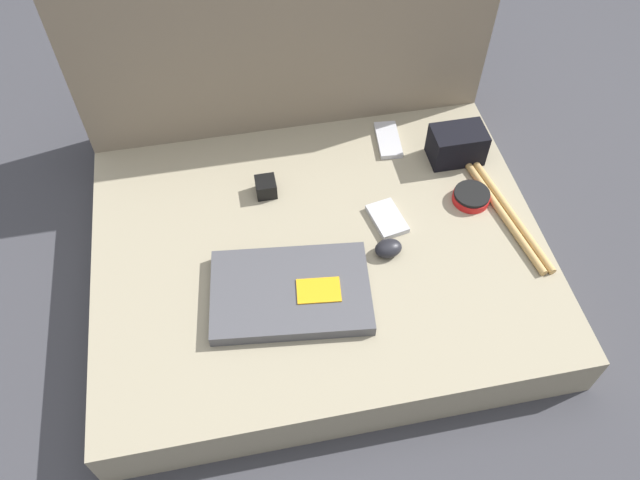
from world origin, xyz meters
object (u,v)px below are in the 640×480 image
at_px(phone_silver, 388,140).
at_px(laptop, 291,292).
at_px(camera_pouch, 457,145).
at_px(phone_black, 387,219).
at_px(computer_mouse, 388,248).
at_px(speaker_puck, 471,197).
at_px(charger_brick, 266,187).

bearing_deg(phone_silver, laptop, -122.45).
bearing_deg(laptop, camera_pouch, 41.40).
relative_size(phone_black, camera_pouch, 0.86).
relative_size(computer_mouse, phone_black, 0.59).
distance_m(speaker_puck, phone_silver, 0.27).
distance_m(phone_silver, phone_black, 0.26).
height_order(laptop, camera_pouch, camera_pouch).
xyz_separation_m(speaker_puck, phone_silver, (-0.14, 0.23, -0.01)).
bearing_deg(camera_pouch, phone_black, -142.56).
bearing_deg(speaker_puck, computer_mouse, -154.13).
height_order(laptop, phone_silver, laptop).
bearing_deg(computer_mouse, speaker_puck, 19.53).
distance_m(computer_mouse, speaker_puck, 0.26).
bearing_deg(charger_brick, camera_pouch, 3.33).
height_order(laptop, charger_brick, charger_brick).
bearing_deg(laptop, charger_brick, 98.64).
bearing_deg(phone_black, laptop, -158.60).
height_order(computer_mouse, phone_black, computer_mouse).
height_order(computer_mouse, camera_pouch, camera_pouch).
xyz_separation_m(phone_silver, phone_black, (-0.07, -0.25, 0.00)).
relative_size(speaker_puck, charger_brick, 1.74).
bearing_deg(phone_black, computer_mouse, -114.71).
relative_size(computer_mouse, camera_pouch, 0.51).
distance_m(laptop, charger_brick, 0.30).
xyz_separation_m(phone_black, charger_brick, (-0.26, 0.14, 0.01)).
bearing_deg(computer_mouse, phone_black, 69.90).
bearing_deg(camera_pouch, computer_mouse, -133.06).
bearing_deg(phone_black, charger_brick, 141.13).
relative_size(phone_silver, charger_brick, 2.57).
relative_size(phone_silver, camera_pouch, 0.99).
height_order(phone_black, charger_brick, charger_brick).
relative_size(laptop, speaker_puck, 4.05).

